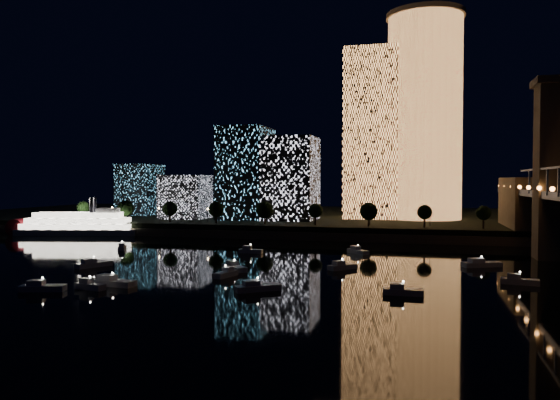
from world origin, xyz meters
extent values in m
plane|color=black|center=(0.00, 0.00, 0.00)|extent=(520.00, 520.00, 0.00)
cube|color=black|center=(0.00, 160.00, 2.50)|extent=(420.00, 160.00, 5.00)
cube|color=#6B5E4C|center=(0.00, 82.00, 1.50)|extent=(420.00, 6.00, 3.00)
cylinder|color=#F79A4F|center=(29.97, 134.55, 48.98)|extent=(32.00, 32.00, 87.97)
cylinder|color=#6B5E4C|center=(29.97, 134.55, 93.97)|extent=(34.00, 34.00, 2.00)
cube|color=#F79A4F|center=(7.12, 134.63, 42.65)|extent=(23.66, 23.66, 75.29)
cube|color=silver|center=(-29.80, 115.62, 22.85)|extent=(29.01, 24.55, 35.71)
cube|color=#52AFDF|center=(-46.71, 116.04, 25.17)|extent=(20.17, 26.22, 40.34)
cube|color=silver|center=(-73.42, 110.82, 14.70)|extent=(19.40, 17.63, 19.40)
cube|color=#52AFDF|center=(-107.11, 131.22, 17.52)|extent=(17.88, 19.67, 25.03)
cube|color=#6B5E4C|center=(65.00, 50.00, 24.00)|extent=(11.00, 9.00, 48.00)
cube|color=#6B5E4C|center=(65.00, 50.00, 49.00)|extent=(13.00, 11.00, 2.00)
cube|color=#6B5E4C|center=(65.00, 100.00, 11.50)|extent=(12.00, 40.00, 23.00)
cube|color=#17254B|center=(60.00, 36.00, 21.50)|extent=(0.50, 0.50, 7.00)
cube|color=#17254B|center=(60.00, 60.00, 21.50)|extent=(0.50, 0.50, 7.00)
sphere|color=orange|center=(59.50, 45.00, 19.80)|extent=(1.20, 1.20, 1.20)
sphere|color=orange|center=(59.50, 90.00, 19.80)|extent=(1.20, 1.20, 1.20)
cube|color=silver|center=(-105.18, 77.45, 1.21)|extent=(49.63, 21.68, 2.42)
cube|color=white|center=(-105.18, 77.45, 3.53)|extent=(45.48, 19.79, 2.22)
cube|color=white|center=(-105.18, 77.45, 5.75)|extent=(41.32, 17.90, 2.22)
cube|color=white|center=(-105.18, 77.45, 7.96)|extent=(35.20, 15.56, 2.22)
cube|color=silver|center=(-93.39, 80.16, 9.88)|extent=(9.22, 7.70, 1.81)
cylinder|color=black|center=(-98.83, 76.84, 12.09)|extent=(1.41, 1.41, 6.05)
cylinder|color=black|center=(-99.74, 80.77, 12.09)|extent=(1.41, 1.41, 6.05)
cylinder|color=maroon|center=(-128.75, 72.01, 3.02)|extent=(8.91, 10.42, 7.06)
cube|color=silver|center=(9.97, 18.07, 0.60)|extent=(6.93, 7.39, 1.20)
cube|color=silver|center=(9.21, 17.21, 1.70)|extent=(3.28, 3.34, 1.00)
sphere|color=white|center=(9.97, 18.07, 2.60)|extent=(0.36, 0.36, 0.36)
cube|color=silver|center=(-51.51, 6.32, 0.60)|extent=(6.94, 9.21, 1.20)
cube|color=silver|center=(-52.18, 5.15, 1.70)|extent=(3.58, 3.88, 1.00)
sphere|color=white|center=(-51.51, 6.32, 2.60)|extent=(0.36, 0.36, 0.36)
cube|color=silver|center=(48.81, 7.94, 0.60)|extent=(7.87, 3.51, 1.20)
cube|color=silver|center=(47.68, 8.11, 1.70)|extent=(2.92, 2.34, 1.00)
sphere|color=white|center=(48.81, 7.94, 2.60)|extent=(0.36, 0.36, 0.36)
cube|color=silver|center=(-62.81, 38.98, 0.60)|extent=(4.34, 6.61, 1.20)
cube|color=silver|center=(-62.44, 38.10, 1.70)|extent=(2.38, 2.68, 1.00)
sphere|color=white|center=(-62.81, 38.98, 2.60)|extent=(0.36, 0.36, 0.36)
cube|color=silver|center=(-35.62, -19.20, 0.60)|extent=(6.97, 3.57, 1.20)
cube|color=silver|center=(-36.59, -18.97, 1.70)|extent=(2.66, 2.21, 1.00)
sphere|color=white|center=(-35.62, -19.20, 2.60)|extent=(0.36, 0.36, 0.36)
cube|color=silver|center=(10.48, 48.33, 0.60)|extent=(7.19, 7.38, 1.20)
cube|color=silver|center=(9.67, 49.18, 1.70)|extent=(3.35, 3.38, 1.00)
sphere|color=white|center=(10.48, 48.33, 2.60)|extent=(0.36, 0.36, 0.36)
cube|color=silver|center=(43.59, 30.91, 0.60)|extent=(10.35, 7.03, 1.20)
cube|color=silver|center=(42.24, 30.29, 1.70)|extent=(4.23, 3.79, 1.00)
sphere|color=white|center=(43.59, 30.91, 2.60)|extent=(0.36, 0.36, 0.36)
cube|color=silver|center=(-20.94, 41.22, 0.60)|extent=(7.21, 2.34, 1.20)
cube|color=silver|center=(-22.02, 41.22, 1.70)|extent=(2.53, 1.88, 1.00)
sphere|color=white|center=(-20.94, 41.22, 2.60)|extent=(0.36, 0.36, 0.36)
cube|color=silver|center=(-15.23, 10.04, 0.60)|extent=(8.17, 8.21, 1.20)
cube|color=silver|center=(-16.16, 10.98, 1.70)|extent=(3.78, 3.79, 1.00)
sphere|color=white|center=(-15.23, 10.04, 2.60)|extent=(0.36, 0.36, 0.36)
cube|color=silver|center=(-2.61, -12.28, 0.60)|extent=(9.02, 7.72, 1.20)
cube|color=silver|center=(-3.71, -13.08, 1.70)|extent=(3.96, 3.78, 1.00)
sphere|color=white|center=(-2.61, -12.28, 2.60)|extent=(0.36, 0.36, 0.36)
cube|color=silver|center=(25.36, -9.08, 0.60)|extent=(7.65, 2.57, 1.20)
cube|color=silver|center=(24.22, -9.10, 1.70)|extent=(2.70, 2.03, 1.00)
sphere|color=white|center=(25.36, -9.08, 2.60)|extent=(0.36, 0.36, 0.36)
cube|color=silver|center=(-43.69, -23.00, 0.60)|extent=(9.03, 5.00, 1.20)
cube|color=silver|center=(-44.93, -23.36, 1.70)|extent=(3.51, 2.98, 1.00)
sphere|color=white|center=(-43.69, -23.00, 2.60)|extent=(0.36, 0.36, 0.36)
cube|color=silver|center=(-33.44, -14.44, 0.60)|extent=(10.35, 4.48, 1.20)
cube|color=silver|center=(-34.93, -14.25, 1.70)|extent=(3.81, 3.04, 1.00)
sphere|color=white|center=(-33.44, -14.44, 2.60)|extent=(0.36, 0.36, 0.36)
cube|color=silver|center=(-14.25, 1.00, 0.60)|extent=(4.08, 7.37, 1.20)
cube|color=silver|center=(-13.96, 2.01, 1.70)|extent=(2.43, 2.86, 1.00)
sphere|color=white|center=(-14.25, 1.00, 2.60)|extent=(0.36, 0.36, 0.36)
cylinder|color=black|center=(-110.00, 88.00, 7.00)|extent=(0.70, 0.70, 4.00)
sphere|color=black|center=(-110.00, 88.00, 10.50)|extent=(5.33, 5.33, 5.33)
cylinder|color=black|center=(-90.00, 88.00, 7.00)|extent=(0.70, 0.70, 4.00)
sphere|color=black|center=(-90.00, 88.00, 10.50)|extent=(6.62, 6.62, 6.62)
cylinder|color=black|center=(-70.00, 88.00, 7.00)|extent=(0.70, 0.70, 4.00)
sphere|color=black|center=(-70.00, 88.00, 10.50)|extent=(5.94, 5.94, 5.94)
cylinder|color=black|center=(-50.00, 88.00, 7.00)|extent=(0.70, 0.70, 4.00)
sphere|color=black|center=(-50.00, 88.00, 10.50)|extent=(6.20, 6.20, 6.20)
cylinder|color=black|center=(-30.00, 88.00, 7.00)|extent=(0.70, 0.70, 4.00)
sphere|color=black|center=(-30.00, 88.00, 10.50)|extent=(6.68, 6.68, 6.68)
cylinder|color=black|center=(-10.00, 88.00, 7.00)|extent=(0.70, 0.70, 4.00)
sphere|color=black|center=(-10.00, 88.00, 10.50)|extent=(5.46, 5.46, 5.46)
cylinder|color=black|center=(10.00, 88.00, 7.00)|extent=(0.70, 0.70, 4.00)
sphere|color=black|center=(10.00, 88.00, 10.50)|extent=(6.60, 6.60, 6.60)
cylinder|color=black|center=(30.00, 88.00, 7.00)|extent=(0.70, 0.70, 4.00)
sphere|color=black|center=(30.00, 88.00, 10.50)|extent=(5.34, 5.34, 5.34)
cylinder|color=black|center=(50.00, 88.00, 7.00)|extent=(0.70, 0.70, 4.00)
sphere|color=black|center=(50.00, 88.00, 10.50)|extent=(5.11, 5.11, 5.11)
cylinder|color=black|center=(-100.00, 94.00, 7.50)|extent=(0.24, 0.24, 5.00)
sphere|color=#FFCC7F|center=(-100.00, 94.00, 10.30)|extent=(0.70, 0.70, 0.70)
cylinder|color=black|center=(-78.00, 94.00, 7.50)|extent=(0.24, 0.24, 5.00)
sphere|color=#FFCC7F|center=(-78.00, 94.00, 10.30)|extent=(0.70, 0.70, 0.70)
cylinder|color=black|center=(-56.00, 94.00, 7.50)|extent=(0.24, 0.24, 5.00)
sphere|color=#FFCC7F|center=(-56.00, 94.00, 10.30)|extent=(0.70, 0.70, 0.70)
cylinder|color=black|center=(-34.00, 94.00, 7.50)|extent=(0.24, 0.24, 5.00)
sphere|color=#FFCC7F|center=(-34.00, 94.00, 10.30)|extent=(0.70, 0.70, 0.70)
cylinder|color=black|center=(-12.00, 94.00, 7.50)|extent=(0.24, 0.24, 5.00)
sphere|color=#FFCC7F|center=(-12.00, 94.00, 10.30)|extent=(0.70, 0.70, 0.70)
cylinder|color=black|center=(10.00, 94.00, 7.50)|extent=(0.24, 0.24, 5.00)
sphere|color=#FFCC7F|center=(10.00, 94.00, 10.30)|extent=(0.70, 0.70, 0.70)
cylinder|color=black|center=(32.00, 94.00, 7.50)|extent=(0.24, 0.24, 5.00)
sphere|color=#FFCC7F|center=(32.00, 94.00, 10.30)|extent=(0.70, 0.70, 0.70)
camera|label=1|loc=(28.31, -114.84, 21.73)|focal=35.00mm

